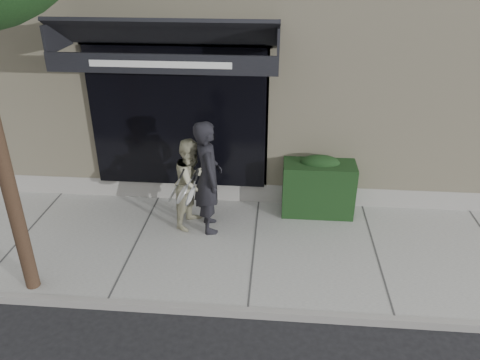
{
  "coord_description": "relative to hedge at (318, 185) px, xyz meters",
  "views": [
    {
      "loc": [
        0.32,
        -6.49,
        4.63
      ],
      "look_at": [
        -0.29,
        0.6,
        1.04
      ],
      "focal_mm": 35.0,
      "sensor_mm": 36.0,
      "label": 1
    }
  ],
  "objects": [
    {
      "name": "hedge",
      "position": [
        0.0,
        0.0,
        0.0
      ],
      "size": [
        1.3,
        0.7,
        1.14
      ],
      "color": "black",
      "rests_on": "sidewalk"
    },
    {
      "name": "ground",
      "position": [
        -1.1,
        -1.25,
        -0.66
      ],
      "size": [
        80.0,
        80.0,
        0.0
      ],
      "primitive_type": "plane",
      "color": "black",
      "rests_on": "ground"
    },
    {
      "name": "pedestrian_back",
      "position": [
        -2.23,
        -0.62,
        0.27
      ],
      "size": [
        0.84,
        0.95,
        1.62
      ],
      "color": "#B0AC8D",
      "rests_on": "sidewalk"
    },
    {
      "name": "pedestrian_front",
      "position": [
        -1.93,
        -0.75,
        0.46
      ],
      "size": [
        0.82,
        0.96,
        2.0
      ],
      "color": "black",
      "rests_on": "sidewalk"
    },
    {
      "name": "curb",
      "position": [
        -1.1,
        -2.8,
        -0.59
      ],
      "size": [
        20.0,
        0.1,
        0.14
      ],
      "primitive_type": "cube",
      "color": "gray",
      "rests_on": "ground"
    },
    {
      "name": "building_facade",
      "position": [
        -1.11,
        3.71,
        2.08
      ],
      "size": [
        14.3,
        8.04,
        5.64
      ],
      "color": "beige",
      "rests_on": "ground"
    },
    {
      "name": "sidewalk",
      "position": [
        -1.1,
        -1.25,
        -0.6
      ],
      "size": [
        20.0,
        3.0,
        0.12
      ],
      "primitive_type": "cube",
      "color": "gray",
      "rests_on": "ground"
    }
  ]
}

